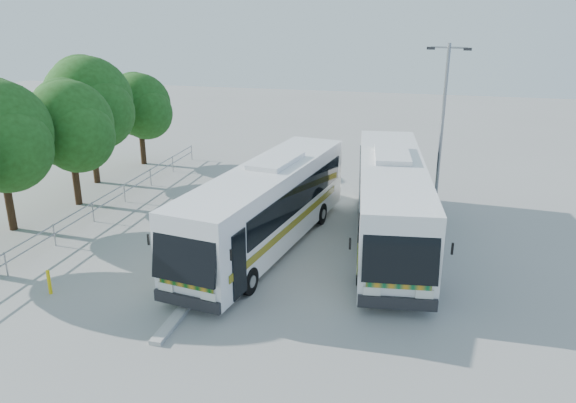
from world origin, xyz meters
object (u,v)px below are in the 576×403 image
(tree_far_c, at_px, (70,124))
(tree_far_d, at_px, (89,101))
(tree_far_e, at_px, (140,105))
(coach_adjacent, at_px, (391,200))
(coach_main, at_px, (266,205))
(bollard, at_px, (49,282))
(lamppost, at_px, (442,123))

(tree_far_c, height_order, tree_far_d, tree_far_d)
(tree_far_e, bearing_deg, coach_adjacent, -29.58)
(coach_main, bearing_deg, tree_far_e, 145.16)
(coach_main, xyz_separation_m, coach_adjacent, (5.08, 1.79, 0.06))
(coach_main, height_order, bollard, coach_main)
(lamppost, relative_size, bollard, 8.94)
(tree_far_d, bearing_deg, lamppost, -1.06)
(tree_far_d, height_order, coach_adjacent, tree_far_d)
(tree_far_e, xyz_separation_m, coach_adjacent, (16.70, -9.48, -1.89))
(lamppost, height_order, bollard, lamppost)
(tree_far_c, relative_size, coach_main, 0.50)
(coach_adjacent, distance_m, lamppost, 5.65)
(coach_main, distance_m, bollard, 8.87)
(tree_far_c, distance_m, coach_adjacent, 16.40)
(tree_far_d, relative_size, coach_adjacent, 0.55)
(tree_far_c, relative_size, coach_adjacent, 0.49)
(tree_far_c, relative_size, tree_far_d, 0.88)
(lamppost, bearing_deg, bollard, -129.55)
(coach_adjacent, bearing_deg, tree_far_e, 143.78)
(tree_far_c, bearing_deg, tree_far_d, 107.83)
(coach_main, height_order, lamppost, lamppost)
(tree_far_e, distance_m, bollard, 18.22)
(tree_far_d, relative_size, coach_main, 0.57)
(tree_far_d, height_order, lamppost, lamppost)
(coach_main, bearing_deg, coach_adjacent, 28.64)
(coach_adjacent, bearing_deg, lamppost, 60.15)
(lamppost, distance_m, bollard, 18.75)
(tree_far_e, distance_m, lamppost, 19.32)
(lamppost, bearing_deg, coach_main, -129.52)
(tree_far_e, height_order, lamppost, lamppost)
(tree_far_e, bearing_deg, tree_far_d, -98.63)
(tree_far_c, bearing_deg, coach_adjacent, -4.52)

